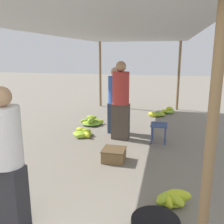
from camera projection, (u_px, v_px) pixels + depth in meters
name	position (u px, v px, depth m)	size (l,w,h in m)	color
canopy_post_front_right	(209.00, 157.00, 1.84)	(0.08, 0.08, 2.22)	olive
canopy_post_back_left	(100.00, 75.00, 8.65)	(0.08, 0.08, 2.22)	olive
canopy_post_back_right	(179.00, 76.00, 8.09)	(0.08, 0.08, 2.22)	olive
canopy_tarp	(120.00, 33.00, 4.98)	(3.04, 6.99, 0.04)	#B2B2B7
vendor_foreground	(7.00, 158.00, 2.57)	(0.39, 0.39, 1.54)	#2D2D33
stool	(159.00, 127.00, 5.23)	(0.34, 0.34, 0.41)	#384C84
banana_pile_left_0	(83.00, 133.00, 5.70)	(0.50, 0.53, 0.19)	#8FBD33
banana_pile_left_1	(92.00, 121.00, 6.57)	(0.65, 0.54, 0.27)	#B0CB2D
banana_pile_right_0	(171.00, 199.00, 3.11)	(0.46, 0.40, 0.21)	#C4D329
banana_pile_right_1	(157.00, 114.00, 7.47)	(0.54, 0.49, 0.16)	#99C131
banana_pile_right_2	(168.00, 111.00, 7.84)	(0.42, 0.45, 0.20)	#82B835
crate_near	(114.00, 155.00, 4.38)	(0.39, 0.39, 0.22)	brown
shopper_walking_mid	(121.00, 100.00, 5.33)	(0.39, 0.38, 1.69)	#4C4238
shopper_walking_far	(115.00, 100.00, 5.78)	(0.35, 0.35, 1.54)	#384766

